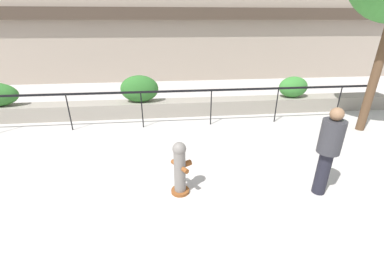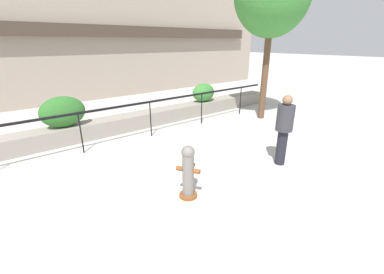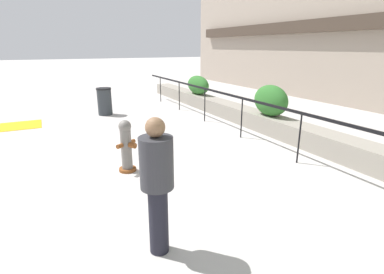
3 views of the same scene
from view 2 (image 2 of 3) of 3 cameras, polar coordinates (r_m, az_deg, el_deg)
ground_plane at (r=3.92m, az=1.65°, el=-26.70°), size 120.00×120.00×0.00m
building_facade at (r=14.15m, az=-34.45°, el=21.69°), size 30.00×1.36×8.00m
planter_wall_low at (r=8.61m, az=-25.25°, el=0.68°), size 18.00×0.70×0.50m
fence_railing_segment at (r=7.37m, az=-23.93°, el=4.06°), size 15.00×0.05×1.15m
hedge_bush_1 at (r=8.40m, az=-26.79°, el=5.01°), size 1.27×0.68×0.91m
hedge_bush_2 at (r=10.89m, az=2.57°, el=9.83°), size 1.03×0.70×0.74m
fire_hydrant at (r=4.93m, az=-0.85°, el=-7.66°), size 0.48×0.48×1.08m
pedestrian at (r=6.49m, az=19.79°, el=2.30°), size 0.43×0.43×1.73m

